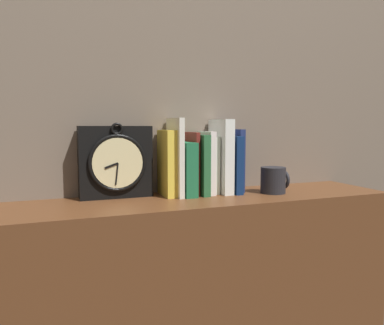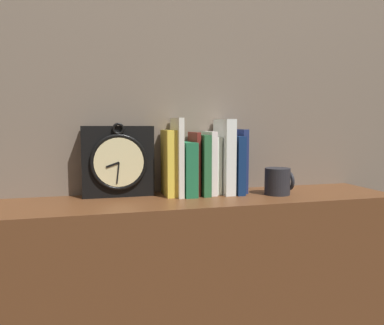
{
  "view_description": "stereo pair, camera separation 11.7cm",
  "coord_description": "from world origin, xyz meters",
  "px_view_note": "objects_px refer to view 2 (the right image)",
  "views": [
    {
      "loc": [
        -0.42,
        -1.09,
        0.99
      ],
      "look_at": [
        0.0,
        0.0,
        0.88
      ],
      "focal_mm": 35.0,
      "sensor_mm": 36.0,
      "label": 1
    },
    {
      "loc": [
        -0.3,
        -1.13,
        0.99
      ],
      "look_at": [
        0.0,
        0.0,
        0.88
      ],
      "focal_mm": 35.0,
      "sensor_mm": 36.0,
      "label": 2
    }
  ],
  "objects_px": {
    "book_slot3_maroon": "(194,163)",
    "book_slot7_white": "(224,156)",
    "book_slot1_white": "(177,157)",
    "clock": "(118,161)",
    "mug": "(278,181)",
    "book_slot8_navy": "(234,164)",
    "book_slot2_green": "(187,169)",
    "book_slot4_green": "(202,165)",
    "book_slot9_navy": "(240,161)",
    "book_slot5_white": "(209,163)",
    "book_slot6_white": "(214,165)",
    "book_slot0_yellow": "(169,163)"
  },
  "relations": [
    {
      "from": "clock",
      "to": "book_slot8_navy",
      "type": "distance_m",
      "value": 0.39
    },
    {
      "from": "clock",
      "to": "book_slot4_green",
      "type": "xyz_separation_m",
      "value": [
        0.27,
        -0.03,
        -0.01
      ]
    },
    {
      "from": "clock",
      "to": "mug",
      "type": "distance_m",
      "value": 0.53
    },
    {
      "from": "book_slot2_green",
      "to": "book_slot8_navy",
      "type": "xyz_separation_m",
      "value": [
        0.17,
        -0.0,
        0.01
      ]
    },
    {
      "from": "clock",
      "to": "mug",
      "type": "xyz_separation_m",
      "value": [
        0.52,
        -0.11,
        -0.07
      ]
    },
    {
      "from": "book_slot2_green",
      "to": "book_slot9_navy",
      "type": "height_order",
      "value": "book_slot9_navy"
    },
    {
      "from": "book_slot0_yellow",
      "to": "book_slot1_white",
      "type": "distance_m",
      "value": 0.03
    },
    {
      "from": "book_slot7_white",
      "to": "book_slot8_navy",
      "type": "height_order",
      "value": "book_slot7_white"
    },
    {
      "from": "book_slot1_white",
      "to": "mug",
      "type": "relative_size",
      "value": 2.8
    },
    {
      "from": "book_slot8_navy",
      "to": "book_slot4_green",
      "type": "bearing_deg",
      "value": 178.41
    },
    {
      "from": "book_slot3_maroon",
      "to": "clock",
      "type": "bearing_deg",
      "value": 174.69
    },
    {
      "from": "book_slot8_navy",
      "to": "book_slot3_maroon",
      "type": "bearing_deg",
      "value": 174.78
    },
    {
      "from": "book_slot9_navy",
      "to": "clock",
      "type": "bearing_deg",
      "value": 177.45
    },
    {
      "from": "book_slot8_navy",
      "to": "book_slot9_navy",
      "type": "xyz_separation_m",
      "value": [
        0.03,
        0.02,
        0.01
      ]
    },
    {
      "from": "book_slot8_navy",
      "to": "book_slot1_white",
      "type": "bearing_deg",
      "value": 179.14
    },
    {
      "from": "book_slot1_white",
      "to": "book_slot7_white",
      "type": "distance_m",
      "value": 0.16
    },
    {
      "from": "clock",
      "to": "book_slot2_green",
      "type": "relative_size",
      "value": 1.36
    },
    {
      "from": "book_slot2_green",
      "to": "book_slot4_green",
      "type": "height_order",
      "value": "book_slot4_green"
    },
    {
      "from": "book_slot1_white",
      "to": "book_slot8_navy",
      "type": "relative_size",
      "value": 1.31
    },
    {
      "from": "book_slot3_maroon",
      "to": "book_slot6_white",
      "type": "xyz_separation_m",
      "value": [
        0.07,
        0.0,
        -0.01
      ]
    },
    {
      "from": "mug",
      "to": "book_slot5_white",
      "type": "bearing_deg",
      "value": 159.48
    },
    {
      "from": "book_slot2_green",
      "to": "book_slot3_maroon",
      "type": "distance_m",
      "value": 0.03
    },
    {
      "from": "book_slot7_white",
      "to": "book_slot4_green",
      "type": "bearing_deg",
      "value": 179.66
    },
    {
      "from": "book_slot0_yellow",
      "to": "book_slot6_white",
      "type": "distance_m",
      "value": 0.16
    },
    {
      "from": "book_slot5_white",
      "to": "book_slot9_navy",
      "type": "relative_size",
      "value": 0.97
    },
    {
      "from": "book_slot3_maroon",
      "to": "book_slot8_navy",
      "type": "bearing_deg",
      "value": -5.22
    },
    {
      "from": "book_slot3_maroon",
      "to": "book_slot5_white",
      "type": "height_order",
      "value": "book_slot5_white"
    },
    {
      "from": "book_slot7_white",
      "to": "mug",
      "type": "height_order",
      "value": "book_slot7_white"
    },
    {
      "from": "book_slot2_green",
      "to": "mug",
      "type": "bearing_deg",
      "value": -13.94
    },
    {
      "from": "clock",
      "to": "book_slot1_white",
      "type": "height_order",
      "value": "book_slot1_white"
    },
    {
      "from": "book_slot3_maroon",
      "to": "book_slot8_navy",
      "type": "relative_size",
      "value": 1.07
    },
    {
      "from": "book_slot1_white",
      "to": "book_slot3_maroon",
      "type": "distance_m",
      "value": 0.07
    },
    {
      "from": "book_slot2_green",
      "to": "book_slot5_white",
      "type": "distance_m",
      "value": 0.08
    },
    {
      "from": "book_slot6_white",
      "to": "mug",
      "type": "xyz_separation_m",
      "value": [
        0.2,
        -0.09,
        -0.05
      ]
    },
    {
      "from": "clock",
      "to": "book_slot9_navy",
      "type": "distance_m",
      "value": 0.42
    },
    {
      "from": "book_slot4_green",
      "to": "book_slot5_white",
      "type": "distance_m",
      "value": 0.03
    },
    {
      "from": "book_slot0_yellow",
      "to": "book_slot5_white",
      "type": "xyz_separation_m",
      "value": [
        0.14,
        -0.0,
        -0.0
      ]
    },
    {
      "from": "book_slot3_maroon",
      "to": "book_slot7_white",
      "type": "bearing_deg",
      "value": -5.54
    },
    {
      "from": "book_slot2_green",
      "to": "book_slot3_maroon",
      "type": "bearing_deg",
      "value": 22.47
    },
    {
      "from": "book_slot3_maroon",
      "to": "book_slot7_white",
      "type": "height_order",
      "value": "book_slot7_white"
    },
    {
      "from": "book_slot7_white",
      "to": "book_slot9_navy",
      "type": "xyz_separation_m",
      "value": [
        0.06,
        0.01,
        -0.02
      ]
    },
    {
      "from": "book_slot1_white",
      "to": "book_slot2_green",
      "type": "xyz_separation_m",
      "value": [
        0.03,
        -0.0,
        -0.04
      ]
    },
    {
      "from": "book_slot4_green",
      "to": "book_slot9_navy",
      "type": "xyz_separation_m",
      "value": [
        0.14,
        0.01,
        0.01
      ]
    },
    {
      "from": "book_slot5_white",
      "to": "book_slot0_yellow",
      "type": "bearing_deg",
      "value": 178.91
    },
    {
      "from": "book_slot6_white",
      "to": "book_slot7_white",
      "type": "height_order",
      "value": "book_slot7_white"
    },
    {
      "from": "book_slot6_white",
      "to": "book_slot7_white",
      "type": "bearing_deg",
      "value": -23.17
    },
    {
      "from": "book_slot0_yellow",
      "to": "book_slot2_green",
      "type": "distance_m",
      "value": 0.06
    },
    {
      "from": "book_slot9_navy",
      "to": "book_slot7_white",
      "type": "bearing_deg",
      "value": -166.98
    },
    {
      "from": "book_slot3_maroon",
      "to": "book_slot2_green",
      "type": "bearing_deg",
      "value": -157.53
    },
    {
      "from": "mug",
      "to": "book_slot3_maroon",
      "type": "bearing_deg",
      "value": 162.47
    }
  ]
}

